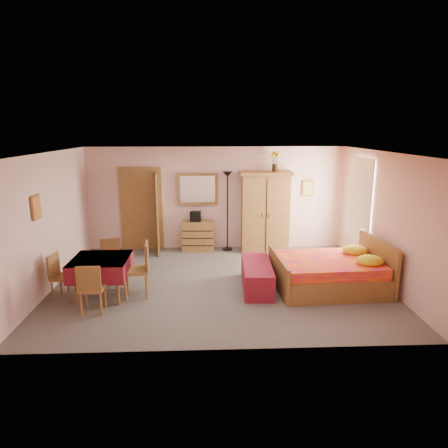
{
  "coord_description": "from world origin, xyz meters",
  "views": [
    {
      "loc": [
        -0.24,
        -7.55,
        3.03
      ],
      "look_at": [
        0.1,
        0.3,
        1.15
      ],
      "focal_mm": 32.0,
      "sensor_mm": 36.0,
      "label": 1
    }
  ],
  "objects_px": {
    "chest_of_drawers": "(198,236)",
    "chair_south": "(92,287)",
    "wardrobe": "(265,212)",
    "bench": "(257,276)",
    "floor_lamp": "(227,211)",
    "sunflower_vase": "(275,161)",
    "stereo": "(195,216)",
    "dining_table": "(102,277)",
    "chair_north": "(112,262)",
    "bed": "(328,264)",
    "chair_west": "(64,277)",
    "wall_mirror": "(198,189)",
    "chair_east": "(136,270)"
  },
  "relations": [
    {
      "from": "floor_lamp",
      "to": "bench",
      "type": "bearing_deg",
      "value": -80.17
    },
    {
      "from": "chair_north",
      "to": "dining_table",
      "type": "bearing_deg",
      "value": 73.07
    },
    {
      "from": "wall_mirror",
      "to": "chair_south",
      "type": "height_order",
      "value": "wall_mirror"
    },
    {
      "from": "sunflower_vase",
      "to": "chair_north",
      "type": "bearing_deg",
      "value": -149.3
    },
    {
      "from": "wall_mirror",
      "to": "bed",
      "type": "distance_m",
      "value": 3.92
    },
    {
      "from": "sunflower_vase",
      "to": "wardrobe",
      "type": "bearing_deg",
      "value": -161.53
    },
    {
      "from": "chair_north",
      "to": "sunflower_vase",
      "type": "bearing_deg",
      "value": -164.2
    },
    {
      "from": "wall_mirror",
      "to": "chair_south",
      "type": "xyz_separation_m",
      "value": [
        -1.71,
        -3.64,
        -1.11
      ]
    },
    {
      "from": "wardrobe",
      "to": "bench",
      "type": "height_order",
      "value": "wardrobe"
    },
    {
      "from": "bench",
      "to": "chair_north",
      "type": "bearing_deg",
      "value": 171.8
    },
    {
      "from": "chest_of_drawers",
      "to": "bed",
      "type": "height_order",
      "value": "bed"
    },
    {
      "from": "stereo",
      "to": "chair_north",
      "type": "relative_size",
      "value": 0.31
    },
    {
      "from": "bench",
      "to": "chair_north",
      "type": "distance_m",
      "value": 2.91
    },
    {
      "from": "dining_table",
      "to": "sunflower_vase",
      "type": "bearing_deg",
      "value": 38.0
    },
    {
      "from": "stereo",
      "to": "chair_east",
      "type": "relative_size",
      "value": 0.27
    },
    {
      "from": "chair_west",
      "to": "bench",
      "type": "bearing_deg",
      "value": 103.92
    },
    {
      "from": "stereo",
      "to": "bench",
      "type": "relative_size",
      "value": 0.18
    },
    {
      "from": "wardrobe",
      "to": "dining_table",
      "type": "height_order",
      "value": "wardrobe"
    },
    {
      "from": "dining_table",
      "to": "chair_east",
      "type": "bearing_deg",
      "value": 1.98
    },
    {
      "from": "stereo",
      "to": "sunflower_vase",
      "type": "bearing_deg",
      "value": 0.14
    },
    {
      "from": "wardrobe",
      "to": "stereo",
      "type": "bearing_deg",
      "value": 178.91
    },
    {
      "from": "stereo",
      "to": "sunflower_vase",
      "type": "height_order",
      "value": "sunflower_vase"
    },
    {
      "from": "chair_south",
      "to": "chair_east",
      "type": "relative_size",
      "value": 0.86
    },
    {
      "from": "floor_lamp",
      "to": "chair_south",
      "type": "height_order",
      "value": "floor_lamp"
    },
    {
      "from": "bed",
      "to": "bench",
      "type": "relative_size",
      "value": 1.4
    },
    {
      "from": "sunflower_vase",
      "to": "chair_north",
      "type": "height_order",
      "value": "sunflower_vase"
    },
    {
      "from": "floor_lamp",
      "to": "chair_west",
      "type": "bearing_deg",
      "value": -137.21
    },
    {
      "from": "stereo",
      "to": "dining_table",
      "type": "relative_size",
      "value": 0.26
    },
    {
      "from": "stereo",
      "to": "bench",
      "type": "height_order",
      "value": "stereo"
    },
    {
      "from": "stereo",
      "to": "chair_west",
      "type": "bearing_deg",
      "value": -128.8
    },
    {
      "from": "sunflower_vase",
      "to": "dining_table",
      "type": "relative_size",
      "value": 0.48
    },
    {
      "from": "wardrobe",
      "to": "bed",
      "type": "distance_m",
      "value": 2.71
    },
    {
      "from": "wardrobe",
      "to": "chair_east",
      "type": "distance_m",
      "value": 3.93
    },
    {
      "from": "floor_lamp",
      "to": "wardrobe",
      "type": "relative_size",
      "value": 1.0
    },
    {
      "from": "bench",
      "to": "chair_north",
      "type": "relative_size",
      "value": 1.68
    },
    {
      "from": "floor_lamp",
      "to": "chair_north",
      "type": "xyz_separation_m",
      "value": [
        -2.43,
        -2.14,
        -0.57
      ]
    },
    {
      "from": "chair_north",
      "to": "chair_west",
      "type": "height_order",
      "value": "chair_north"
    },
    {
      "from": "bench",
      "to": "wall_mirror",
      "type": "bearing_deg",
      "value": 113.55
    },
    {
      "from": "floor_lamp",
      "to": "bench",
      "type": "relative_size",
      "value": 1.37
    },
    {
      "from": "bed",
      "to": "chair_east",
      "type": "distance_m",
      "value": 3.66
    },
    {
      "from": "dining_table",
      "to": "chair_west",
      "type": "distance_m",
      "value": 0.67
    },
    {
      "from": "bench",
      "to": "chair_south",
      "type": "xyz_separation_m",
      "value": [
        -2.9,
        -0.91,
        0.19
      ]
    },
    {
      "from": "chest_of_drawers",
      "to": "chair_south",
      "type": "distance_m",
      "value": 3.83
    },
    {
      "from": "wall_mirror",
      "to": "chair_south",
      "type": "bearing_deg",
      "value": -118.78
    },
    {
      "from": "floor_lamp",
      "to": "sunflower_vase",
      "type": "bearing_deg",
      "value": -0.06
    },
    {
      "from": "chest_of_drawers",
      "to": "stereo",
      "type": "relative_size",
      "value": 3.0
    },
    {
      "from": "dining_table",
      "to": "chest_of_drawers",
      "type": "bearing_deg",
      "value": 58.53
    },
    {
      "from": "chest_of_drawers",
      "to": "wardrobe",
      "type": "distance_m",
      "value": 1.8
    },
    {
      "from": "chest_of_drawers",
      "to": "bench",
      "type": "relative_size",
      "value": 0.55
    },
    {
      "from": "bed",
      "to": "bench",
      "type": "bearing_deg",
      "value": 175.66
    }
  ]
}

